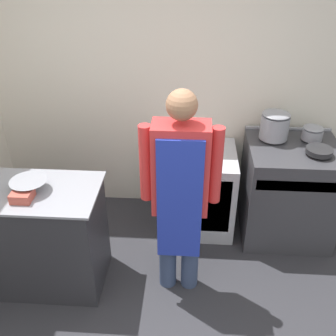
# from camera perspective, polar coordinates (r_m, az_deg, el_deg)

# --- Properties ---
(wall_back) EXTENTS (8.00, 0.05, 2.70)m
(wall_back) POSITION_cam_1_polar(r_m,az_deg,el_deg) (3.79, -0.63, 12.39)
(wall_back) COLOR silver
(wall_back) RESTS_ON ground_plane
(prep_counter) EXTENTS (1.21, 0.60, 0.92)m
(prep_counter) POSITION_cam_1_polar(r_m,az_deg,el_deg) (3.41, -19.45, -9.33)
(prep_counter) COLOR #2D2D33
(prep_counter) RESTS_ON ground_plane
(stove) EXTENTS (0.81, 0.75, 0.96)m
(stove) POSITION_cam_1_polar(r_m,az_deg,el_deg) (3.88, 16.93, -3.15)
(stove) COLOR #38383D
(stove) RESTS_ON ground_plane
(fridge_unit) EXTENTS (0.71, 0.68, 0.81)m
(fridge_unit) POSITION_cam_1_polar(r_m,az_deg,el_deg) (3.86, 4.23, -3.10)
(fridge_unit) COLOR silver
(fridge_unit) RESTS_ON ground_plane
(person_cook) EXTENTS (0.58, 0.24, 1.73)m
(person_cook) POSITION_cam_1_polar(r_m,az_deg,el_deg) (2.85, 1.78, -3.08)
(person_cook) COLOR #38476B
(person_cook) RESTS_ON ground_plane
(mixing_bowl) EXTENTS (0.28, 0.28, 0.09)m
(mixing_bowl) POSITION_cam_1_polar(r_m,az_deg,el_deg) (3.08, -19.47, -2.42)
(mixing_bowl) COLOR gray
(mixing_bowl) RESTS_ON prep_counter
(plastic_tub) EXTENTS (0.15, 0.15, 0.07)m
(plastic_tub) POSITION_cam_1_polar(r_m,az_deg,el_deg) (3.01, -20.40, -3.77)
(plastic_tub) COLOR #B24C3F
(plastic_tub) RESTS_ON prep_counter
(stock_pot) EXTENTS (0.25, 0.25, 0.25)m
(stock_pot) POSITION_cam_1_polar(r_m,az_deg,el_deg) (3.66, 15.23, 6.04)
(stock_pot) COLOR gray
(stock_pot) RESTS_ON stove
(saute_pan) EXTENTS (0.23, 0.23, 0.04)m
(saute_pan) POSITION_cam_1_polar(r_m,az_deg,el_deg) (3.57, 21.10, 2.36)
(saute_pan) COLOR #262628
(saute_pan) RESTS_ON stove
(sauce_pot) EXTENTS (0.19, 0.19, 0.13)m
(sauce_pot) POSITION_cam_1_polar(r_m,az_deg,el_deg) (3.77, 20.24, 4.84)
(sauce_pot) COLOR gray
(sauce_pot) RESTS_ON stove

